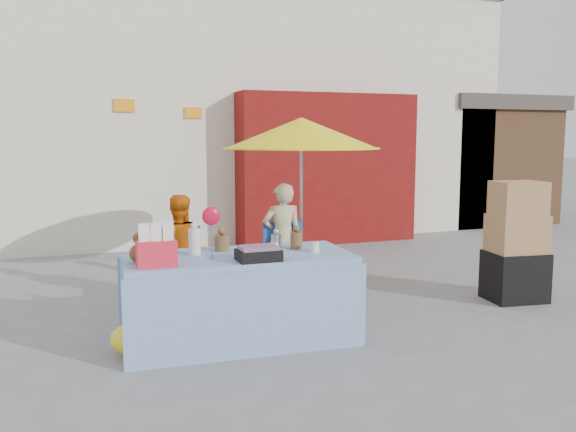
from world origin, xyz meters
name	(u,v)px	position (x,y,z in m)	size (l,w,h in m)	color
ground	(298,321)	(0.00, 0.00, 0.00)	(80.00, 80.00, 0.00)	slate
backdrop	(192,78)	(0.52, 7.52, 3.10)	(14.00, 8.00, 7.80)	silver
market_table	(238,297)	(-0.72, -0.35, 0.41)	(2.14, 1.09, 1.26)	#83A0D2
chair_left	(181,282)	(-0.98, 1.05, 0.26)	(0.53, 0.52, 0.85)	navy
chair_right	(287,273)	(0.27, 1.05, 0.26)	(0.53, 0.52, 0.85)	navy
vendor_orange	(178,248)	(-0.99, 1.18, 0.61)	(0.59, 0.46, 1.22)	#DA630B
vendor_beige	(283,238)	(0.26, 1.18, 0.66)	(0.48, 0.31, 1.31)	tan
umbrella	(301,134)	(0.56, 1.33, 1.89)	(1.90, 1.90, 2.09)	gray
box_stack	(516,246)	(2.61, -0.11, 0.63)	(0.68, 0.58, 1.36)	black
tarp_bundle	(151,336)	(-1.52, -0.42, 0.16)	(0.69, 0.55, 0.31)	yellow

